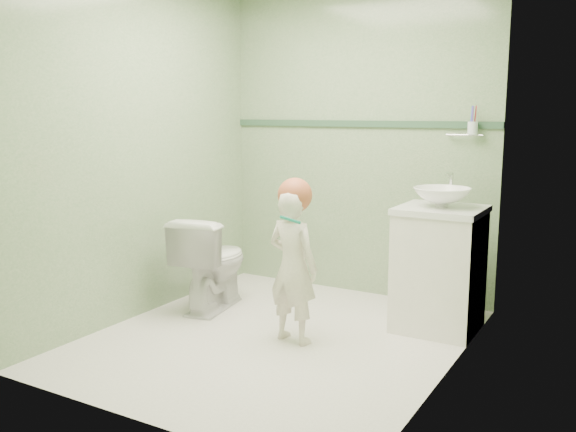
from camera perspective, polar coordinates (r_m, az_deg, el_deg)
The scene contains 12 objects.
ground at distance 4.09m, azimuth -1.07°, elevation -11.16°, with size 2.50×2.50×0.00m, color beige.
room_shell at distance 3.83m, azimuth -1.13°, elevation 5.88°, with size 2.50×2.54×2.40m.
trim_stripe at distance 4.92m, azimuth 6.40°, elevation 8.41°, with size 2.20×0.02×0.05m, color #33553C.
vanity at distance 4.26m, azimuth 13.66°, elevation -4.91°, with size 0.52×0.50×0.80m, color white.
counter at distance 4.18m, azimuth 13.88°, elevation 0.54°, with size 0.54×0.52×0.04m, color white.
basin at distance 4.17m, azimuth 13.93°, elevation 1.68°, with size 0.37×0.37×0.13m, color white.
faucet at distance 4.33m, azimuth 14.65°, elevation 3.01°, with size 0.03×0.13×0.18m.
cup_holder at distance 4.58m, azimuth 16.49°, elevation 7.75°, with size 0.26×0.07×0.21m.
toilet at distance 4.63m, azimuth -6.95°, elevation -4.20°, with size 0.39×0.68×0.70m, color white.
toddler at distance 3.90m, azimuth 0.45°, elevation -4.67°, with size 0.35×0.23×0.97m, color beige.
hair_cap at distance 3.84m, azimuth 0.64°, elevation 1.93°, with size 0.22×0.22×0.22m, color #B25734.
teal_toothbrush at distance 3.69m, azimuth 0.19°, elevation -0.27°, with size 0.11×0.14×0.08m.
Camera 1 is at (1.97, -3.27, 1.45)m, focal length 38.79 mm.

